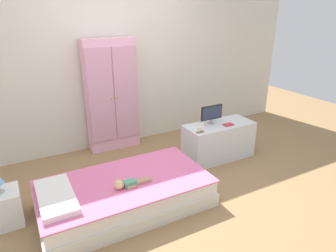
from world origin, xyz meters
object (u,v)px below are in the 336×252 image
rocking_horse_toy (201,128)px  book_red (228,125)px  bed (125,194)px  wardrobe (112,96)px  tv_stand (218,141)px  doll (126,184)px  tv_monitor (212,113)px  nightstand (4,208)px

rocking_horse_toy → book_red: (0.47, 0.03, -0.05)m
rocking_horse_toy → book_red: size_ratio=0.96×
bed → wardrobe: (0.39, 1.48, 0.66)m
rocking_horse_toy → tv_stand: bearing=17.7°
doll → wardrobe: wardrobe is taller
doll → tv_monitor: size_ratio=1.17×
rocking_horse_toy → nightstand: bearing=-179.4°
bed → book_red: bearing=12.2°
tv_stand → tv_monitor: bearing=141.8°
tv_monitor → book_red: bearing=-45.4°
doll → nightstand: bearing=159.7°
nightstand → book_red: book_red is taller
doll → tv_monitor: (1.51, 0.64, 0.31)m
bed → tv_monitor: (1.48, 0.52, 0.51)m
bed → rocking_horse_toy: size_ratio=13.55×
tv_monitor → rocking_horse_toy: size_ratio=2.56×
tv_monitor → doll: bearing=-157.1°
doll → wardrobe: 1.72m
bed → tv_monitor: size_ratio=5.30×
tv_stand → tv_monitor: (-0.09, 0.07, 0.41)m
nightstand → book_red: bearing=1.1°
nightstand → rocking_horse_toy: bearing=0.6°
doll → nightstand: doll is taller
wardrobe → rocking_horse_toy: (0.79, -1.16, -0.24)m
nightstand → tv_stand: 2.72m
nightstand → tv_monitor: size_ratio=1.07×
wardrobe → tv_stand: 1.67m
doll → tv_stand: 1.70m
tv_stand → book_red: book_red is taller
rocking_horse_toy → tv_monitor: bearing=33.0°
bed → tv_stand: size_ratio=1.80×
doll → book_red: 1.75m
wardrobe → book_red: wardrobe is taller
wardrobe → tv_monitor: size_ratio=4.87×
tv_stand → rocking_horse_toy: bearing=-162.3°
nightstand → wardrobe: 2.04m
book_red → tv_stand: bearing=127.7°
doll → rocking_horse_toy: bearing=20.1°
wardrobe → book_red: bearing=-41.9°
rocking_horse_toy → book_red: 0.48m
doll → wardrobe: size_ratio=0.24×
doll → tv_monitor: 1.67m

